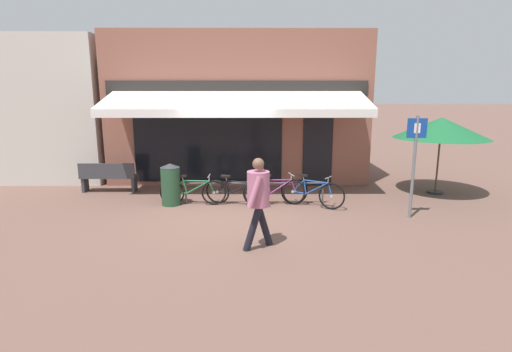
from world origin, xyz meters
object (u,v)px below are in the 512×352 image
at_px(bicycle_purple, 276,191).
at_px(bicycle_blue, 312,193).
at_px(bicycle_black, 236,192).
at_px(pedestrian_adult, 258,194).
at_px(bicycle_green, 193,191).
at_px(litter_bin, 171,184).
at_px(cafe_parasol, 441,128).
at_px(park_bench, 108,176).
at_px(parking_sign, 415,156).

height_order(bicycle_purple, bicycle_blue, bicycle_blue).
xyz_separation_m(bicycle_black, pedestrian_adult, (0.54, -2.84, 0.69)).
height_order(bicycle_green, pedestrian_adult, pedestrian_adult).
relative_size(bicycle_black, litter_bin, 1.50).
relative_size(pedestrian_adult, cafe_parasol, 0.67).
distance_m(bicycle_black, pedestrian_adult, 2.97).
height_order(bicycle_blue, park_bench, park_bench).
relative_size(bicycle_purple, litter_bin, 1.54).
bearing_deg(bicycle_purple, litter_bin, 168.88).
bearing_deg(park_bench, bicycle_green, -27.33).
height_order(bicycle_blue, parking_sign, parking_sign).
distance_m(litter_bin, cafe_parasol, 7.59).
bearing_deg(parking_sign, litter_bin, 168.95).
bearing_deg(parking_sign, pedestrian_adult, -153.53).
height_order(bicycle_blue, cafe_parasol, cafe_parasol).
xyz_separation_m(bicycle_green, bicycle_purple, (2.15, -0.05, 0.01)).
bearing_deg(bicycle_blue, pedestrian_adult, -90.73).
distance_m(cafe_parasol, park_bench, 9.58).
bearing_deg(parking_sign, cafe_parasol, 54.51).
bearing_deg(bicycle_green, park_bench, 153.37).
height_order(bicycle_purple, parking_sign, parking_sign).
xyz_separation_m(parking_sign, cafe_parasol, (1.61, 2.26, 0.43)).
bearing_deg(litter_bin, bicycle_green, -0.32).
bearing_deg(bicycle_black, park_bench, 175.99).
relative_size(parking_sign, park_bench, 1.48).
bearing_deg(bicycle_black, cafe_parasol, 28.35).
distance_m(pedestrian_adult, parking_sign, 4.00).
distance_m(bicycle_black, cafe_parasol, 6.03).
bearing_deg(park_bench, bicycle_blue, -15.41).
xyz_separation_m(bicycle_green, cafe_parasol, (6.82, 1.13, 1.52)).
distance_m(pedestrian_adult, park_bench, 6.08).
height_order(bicycle_black, pedestrian_adult, pedestrian_adult).
height_order(bicycle_blue, pedestrian_adult, pedestrian_adult).
height_order(bicycle_green, cafe_parasol, cafe_parasol).
bearing_deg(pedestrian_adult, bicycle_blue, 56.15).
distance_m(pedestrian_adult, cafe_parasol, 6.61).
bearing_deg(bicycle_blue, parking_sign, 3.22).
bearing_deg(parking_sign, bicycle_black, 165.41).
height_order(litter_bin, cafe_parasol, cafe_parasol).
bearing_deg(litter_bin, park_bench, 147.04).
distance_m(bicycle_green, cafe_parasol, 7.08).
bearing_deg(litter_bin, bicycle_blue, -3.08).
xyz_separation_m(bicycle_black, park_bench, (-3.76, 1.41, 0.11)).
height_order(bicycle_purple, pedestrian_adult, pedestrian_adult).
bearing_deg(pedestrian_adult, bicycle_black, 94.22).
relative_size(pedestrian_adult, litter_bin, 1.60).
distance_m(bicycle_black, park_bench, 4.02).
height_order(bicycle_green, litter_bin, litter_bin).
bearing_deg(park_bench, litter_bin, -33.19).
bearing_deg(litter_bin, cafe_parasol, 8.69).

